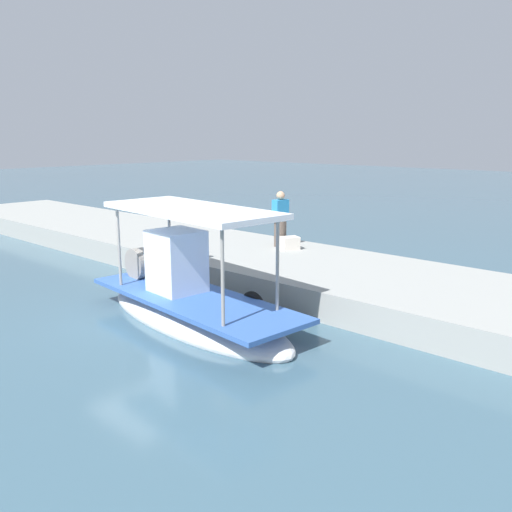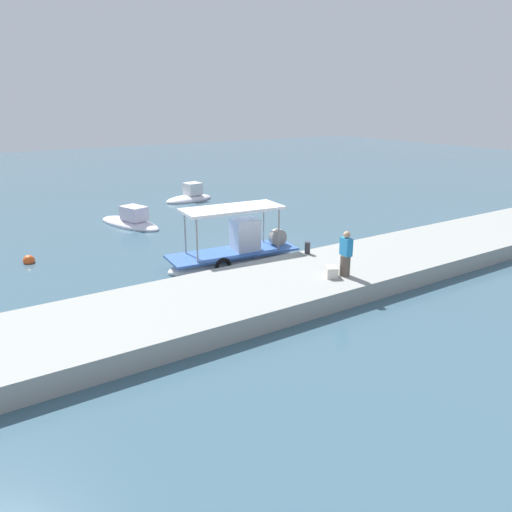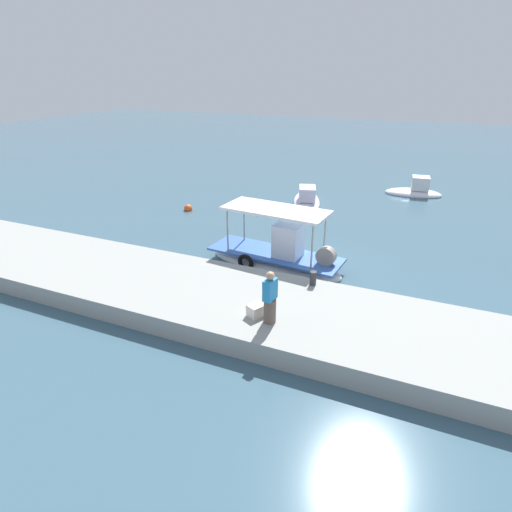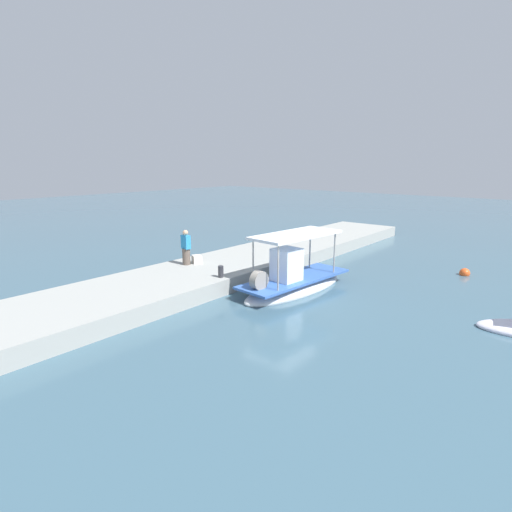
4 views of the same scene
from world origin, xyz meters
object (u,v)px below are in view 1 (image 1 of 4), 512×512
(main_fishing_boat, at_px, (191,302))
(mooring_bollard, at_px, (199,250))
(fisherman_near_bollard, at_px, (280,222))
(cargo_crate, at_px, (290,243))

(main_fishing_boat, bearing_deg, mooring_bollard, -45.62)
(fisherman_near_bollard, distance_m, mooring_bollard, 3.01)
(cargo_crate, bearing_deg, fisherman_near_bollard, -17.57)
(main_fishing_boat, relative_size, mooring_bollard, 12.03)
(main_fishing_boat, xyz_separation_m, cargo_crate, (1.20, -5.07, 0.45))
(main_fishing_boat, distance_m, mooring_bollard, 3.29)
(main_fishing_boat, xyz_separation_m, fisherman_near_bollard, (1.73, -5.24, 1.04))
(fisherman_near_bollard, xyz_separation_m, mooring_bollard, (0.54, 2.92, -0.53))
(main_fishing_boat, xyz_separation_m, mooring_bollard, (2.27, -2.32, 0.52))
(fisherman_near_bollard, relative_size, cargo_crate, 3.34)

